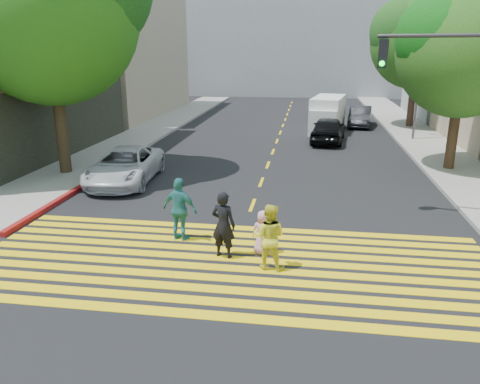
% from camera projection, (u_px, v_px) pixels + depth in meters
% --- Properties ---
extents(ground, '(120.00, 120.00, 0.00)m').
position_uv_depth(ground, '(221.00, 287.00, 10.81)').
color(ground, black).
extents(sidewalk_left, '(3.00, 40.00, 0.15)m').
position_uv_depth(sidewalk_left, '(160.00, 126.00, 32.78)').
color(sidewalk_left, gray).
rests_on(sidewalk_left, ground).
extents(sidewalk_right, '(3.00, 60.00, 0.15)m').
position_uv_depth(sidewalk_right, '(440.00, 155.00, 23.77)').
color(sidewalk_right, gray).
rests_on(sidewalk_right, ground).
extents(curb_red, '(0.20, 8.00, 0.16)m').
position_uv_depth(curb_red, '(69.00, 194.00, 17.43)').
color(curb_red, maroon).
rests_on(curb_red, ground).
extents(crosswalk, '(13.40, 5.30, 0.01)m').
position_uv_depth(crosswalk, '(230.00, 263.00, 12.01)').
color(crosswalk, yellow).
rests_on(crosswalk, ground).
extents(lane_line, '(0.12, 34.40, 0.01)m').
position_uv_depth(lane_line, '(282.00, 129.00, 32.08)').
color(lane_line, yellow).
rests_on(lane_line, ground).
extents(building_left_tan, '(12.00, 16.00, 10.00)m').
position_uv_depth(building_left_tan, '(91.00, 52.00, 38.05)').
color(building_left_tan, tan).
rests_on(building_left_tan, ground).
extents(backdrop_block, '(30.00, 8.00, 12.00)m').
position_uv_depth(backdrop_block, '(297.00, 42.00, 54.42)').
color(backdrop_block, gray).
rests_on(backdrop_block, ground).
extents(tree_left, '(8.29, 7.83, 10.34)m').
position_uv_depth(tree_left, '(50.00, 4.00, 18.40)').
color(tree_left, '#4A3B21').
rests_on(tree_left, ground).
extents(tree_right_near, '(6.39, 6.00, 8.10)m').
position_uv_depth(tree_right_near, '(467.00, 44.00, 19.48)').
color(tree_right_near, '#362516').
rests_on(tree_right_near, ground).
extents(tree_right_far, '(7.28, 6.97, 8.96)m').
position_uv_depth(tree_right_far, '(420.00, 36.00, 30.64)').
color(tree_right_far, black).
rests_on(tree_right_far, ground).
extents(pedestrian_man, '(0.75, 0.59, 1.80)m').
position_uv_depth(pedestrian_man, '(223.00, 225.00, 12.15)').
color(pedestrian_man, black).
rests_on(pedestrian_man, ground).
extents(pedestrian_woman, '(0.90, 0.75, 1.69)m').
position_uv_depth(pedestrian_woman, '(269.00, 237.00, 11.53)').
color(pedestrian_woman, yellow).
rests_on(pedestrian_woman, ground).
extents(pedestrian_child, '(0.64, 0.46, 1.21)m').
position_uv_depth(pedestrian_child, '(263.00, 232.00, 12.43)').
color(pedestrian_child, '#DF97B9').
rests_on(pedestrian_child, ground).
extents(pedestrian_extra, '(1.16, 0.74, 1.84)m').
position_uv_depth(pedestrian_extra, '(180.00, 209.00, 13.25)').
color(pedestrian_extra, teal).
rests_on(pedestrian_extra, ground).
extents(white_sedan, '(2.68, 5.18, 1.40)m').
position_uv_depth(white_sedan, '(125.00, 166.00, 19.11)').
color(white_sedan, silver).
rests_on(white_sedan, ground).
extents(dark_car_near, '(2.28, 4.64, 1.52)m').
position_uv_depth(dark_car_near, '(328.00, 129.00, 27.27)').
color(dark_car_near, black).
rests_on(dark_car_near, ground).
extents(silver_car, '(1.88, 4.56, 1.32)m').
position_uv_depth(silver_car, '(329.00, 104.00, 40.36)').
color(silver_car, gray).
rests_on(silver_car, ground).
extents(dark_car_parked, '(2.04, 4.37, 1.39)m').
position_uv_depth(dark_car_parked, '(360.00, 116.00, 32.97)').
color(dark_car_parked, black).
rests_on(dark_car_parked, ground).
extents(white_van, '(2.54, 5.01, 2.26)m').
position_uv_depth(white_van, '(327.00, 115.00, 30.74)').
color(white_van, white).
rests_on(white_van, ground).
extents(traffic_signal, '(4.05, 1.14, 6.05)m').
position_uv_depth(traffic_signal, '(477.00, 98.00, 13.49)').
color(traffic_signal, '#2F2E31').
rests_on(traffic_signal, ground).
extents(street_lamp, '(1.83, 0.63, 8.19)m').
position_uv_depth(street_lamp, '(418.00, 59.00, 26.51)').
color(street_lamp, '#55545B').
rests_on(street_lamp, ground).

